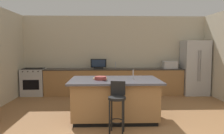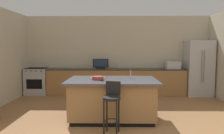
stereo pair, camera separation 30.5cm
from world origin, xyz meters
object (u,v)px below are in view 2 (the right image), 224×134
Objects in this scene: bar_stool_center at (112,103)px; cutting_board at (98,78)px; kitchen_island at (112,99)px; tv_monitor at (101,64)px; microwave at (173,65)px; tv_remote at (100,77)px; fruit_bowl at (98,78)px; cell_phone at (102,81)px; range_oven at (37,81)px; refrigerator at (198,68)px.

bar_stool_center is 1.06m from cutting_board.
tv_monitor reaches higher than kitchen_island.
bar_stool_center is (-2.07, -3.44, -0.45)m from microwave.
tv_remote is at bearing -135.28° from microwave.
cutting_board reaches higher than kitchen_island.
cutting_board is (-0.01, 0.16, -0.03)m from fruit_bowl.
microwave reaches higher than cell_phone.
bar_stool_center reaches higher than kitchen_island.
range_oven is 0.94× the size of bar_stool_center.
range_oven is 3.41m from tv_remote.
refrigerator is at bearing 16.29° from cell_phone.
cell_phone is (-0.24, 0.61, 0.33)m from bar_stool_center.
microwave is 0.88× the size of tv_monitor.
cutting_board reaches higher than range_oven.
microwave reaches higher than tv_remote.
tv_monitor is at bearing 109.16° from tv_remote.
fruit_bowl is at bearing 96.73° from cell_phone.
microwave is at bearing 0.01° from range_oven.
refrigerator is at bearing -3.96° from microwave.
kitchen_island is at bearing -128.61° from microwave.
fruit_bowl is at bearing 124.44° from bar_stool_center.
fruit_bowl is at bearing -169.33° from kitchen_island.
tv_monitor is 3.64× the size of cell_phone.
tv_monitor is (-3.40, 0.01, 0.13)m from refrigerator.
kitchen_island is 0.59m from cutting_board.
range_oven is 3.53× the size of fruit_bowl.
microwave is at bearing 1.17° from tv_monitor.
tv_monitor is at bearing -178.83° from microwave.
cutting_board is (0.11, -2.45, -0.14)m from tv_monitor.
kitchen_island is at bearing 20.08° from cell_phone.
bar_stool_center is at bearing -82.34° from tv_monitor.
refrigerator is 3.41m from tv_monitor.
refrigerator reaches higher than bar_stool_center.
refrigerator is 3.50× the size of tv_monitor.
tv_monitor reaches higher than range_oven.
microwave is (4.80, 0.00, 0.59)m from range_oven.
cutting_board is (-0.34, 0.10, 0.47)m from kitchen_island.
fruit_bowl is at bearing -87.37° from tv_monitor.
cell_phone is at bearing 122.06° from bar_stool_center.
kitchen_island is 2.03× the size of bar_stool_center.
microwave is (2.08, 2.60, 0.58)m from kitchen_island.
microwave is (-0.88, 0.06, 0.10)m from refrigerator.
microwave reaches higher than range_oven.
cell_phone is at bearing -135.19° from kitchen_island.
kitchen_island is 7.62× the size of fruit_bowl.
tv_remote is at bearing -144.76° from refrigerator.
cell_phone is (2.49, -2.83, 0.47)m from range_oven.
tv_monitor is at bearing 69.82° from cell_phone.
microwave is at bearing 47.90° from fruit_bowl.
refrigerator is 5.70m from range_oven.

